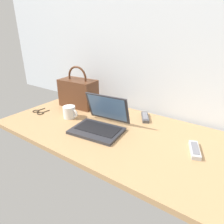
{
  "coord_description": "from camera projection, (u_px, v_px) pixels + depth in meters",
  "views": [
    {
      "loc": [
        0.6,
        -0.94,
        0.64
      ],
      "look_at": [
        -0.06,
        0.0,
        0.15
      ],
      "focal_mm": 32.16,
      "sensor_mm": 36.0,
      "label": 1
    }
  ],
  "objects": [
    {
      "name": "desk",
      "position": [
        119.0,
        134.0,
        1.27
      ],
      "size": [
        1.6,
        0.76,
        0.03
      ],
      "color": "tan",
      "rests_on": "ground"
    },
    {
      "name": "laptop",
      "position": [
        101.0,
        123.0,
        1.28
      ],
      "size": [
        0.34,
        0.32,
        0.21
      ],
      "color": "#2D2D33",
      "rests_on": "desk"
    },
    {
      "name": "handbag",
      "position": [
        78.0,
        92.0,
        1.63
      ],
      "size": [
        0.31,
        0.18,
        0.33
      ],
      "color": "#59331E",
      "rests_on": "desk"
    },
    {
      "name": "book_stack",
      "position": [
        112.0,
        112.0,
        1.51
      ],
      "size": [
        0.2,
        0.19,
        0.04
      ],
      "color": "silver",
      "rests_on": "desk"
    },
    {
      "name": "eyeglasses",
      "position": [
        38.0,
        112.0,
        1.54
      ],
      "size": [
        0.11,
        0.11,
        0.01
      ],
      "color": "black",
      "rests_on": "desk"
    },
    {
      "name": "coffee_mug",
      "position": [
        70.0,
        112.0,
        1.44
      ],
      "size": [
        0.12,
        0.09,
        0.09
      ],
      "color": "white",
      "rests_on": "desk"
    },
    {
      "name": "remote_control_near",
      "position": [
        195.0,
        150.0,
        1.06
      ],
      "size": [
        0.1,
        0.17,
        0.02
      ],
      "color": "#B7B7B7",
      "rests_on": "desk"
    },
    {
      "name": "remote_control_far",
      "position": [
        145.0,
        117.0,
        1.44
      ],
      "size": [
        0.12,
        0.16,
        0.02
      ],
      "color": "#4C4C51",
      "rests_on": "desk"
    }
  ]
}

